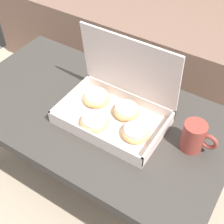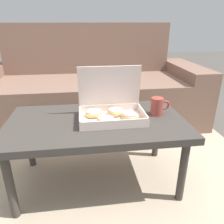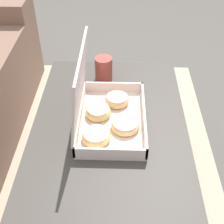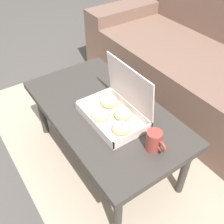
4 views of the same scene
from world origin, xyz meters
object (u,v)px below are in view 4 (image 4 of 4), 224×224
Objects in this scene: couch at (214,73)px; coffee_mug at (154,141)px; pastry_box at (116,110)px; coffee_table at (104,115)px.

coffee_mug is at bearing -68.53° from couch.
couch reaches higher than coffee_mug.
pastry_box reaches higher than coffee_mug.
coffee_mug reaches higher than coffee_table.
couch is 0.99m from pastry_box.
coffee_table is 8.70× the size of coffee_mug.
couch is at bearing 90.00° from coffee_table.
coffee_table is 2.75× the size of pastry_box.
pastry_box is 3.16× the size of coffee_mug.
pastry_box is 0.29m from coffee_mug.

